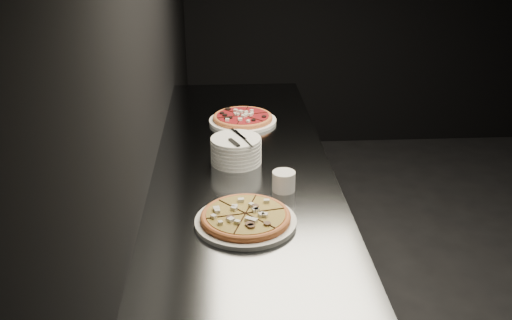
{
  "coord_description": "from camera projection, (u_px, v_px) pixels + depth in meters",
  "views": [
    {
      "loc": [
        -2.2,
        -2.13,
        1.92
      ],
      "look_at": [
        -2.08,
        -0.06,
        0.99
      ],
      "focal_mm": 40.0,
      "sensor_mm": 36.0,
      "label": 1
    }
  ],
  "objects": [
    {
      "name": "cutlery",
      "position": [
        238.0,
        139.0,
        2.36
      ],
      "size": [
        0.08,
        0.22,
        0.01
      ],
      "rotation": [
        0.0,
        0.0,
        0.42
      ],
      "color": "silver",
      "rests_on": "plate_stack"
    },
    {
      "name": "ramekin",
      "position": [
        284.0,
        181.0,
        2.17
      ],
      "size": [
        0.09,
        0.09,
        0.08
      ],
      "color": "silver",
      "rests_on": "counter"
    },
    {
      "name": "counter",
      "position": [
        244.0,
        262.0,
        2.54
      ],
      "size": [
        0.74,
        2.44,
        0.92
      ],
      "color": "slate",
      "rests_on": "floor"
    },
    {
      "name": "pizza_tomato",
      "position": [
        243.0,
        118.0,
        2.85
      ],
      "size": [
        0.37,
        0.37,
        0.04
      ],
      "rotation": [
        0.0,
        0.0,
        0.28
      ],
      "color": "white",
      "rests_on": "counter"
    },
    {
      "name": "pizza_mushroom",
      "position": [
        246.0,
        218.0,
        1.95
      ],
      "size": [
        0.37,
        0.37,
        0.04
      ],
      "rotation": [
        0.0,
        0.0,
        0.2
      ],
      "color": "white",
      "rests_on": "counter"
    },
    {
      "name": "plate_stack",
      "position": [
        236.0,
        150.0,
        2.4
      ],
      "size": [
        0.21,
        0.21,
        0.11
      ],
      "color": "white",
      "rests_on": "counter"
    },
    {
      "name": "wall_left",
      "position": [
        143.0,
        56.0,
        2.14
      ],
      "size": [
        0.02,
        5.0,
        2.8
      ],
      "primitive_type": "cube",
      "color": "black",
      "rests_on": "floor"
    }
  ]
}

